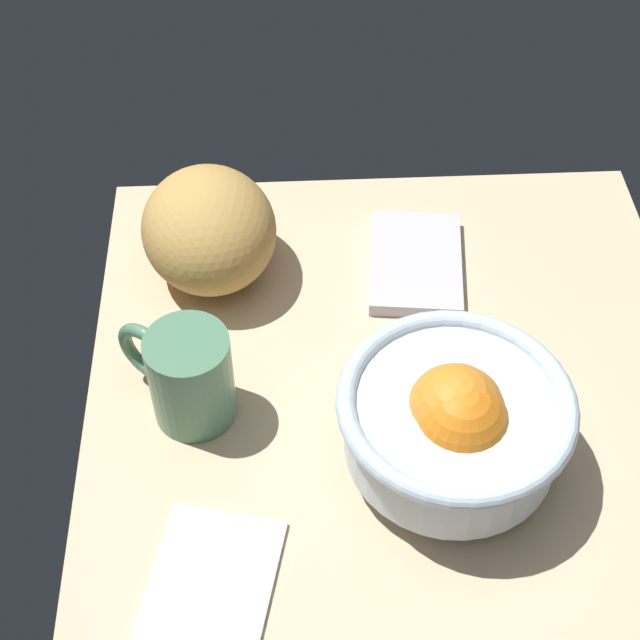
{
  "coord_description": "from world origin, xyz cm",
  "views": [
    {
      "loc": [
        47.24,
        -9.5,
        67.73
      ],
      "look_at": [
        -8.08,
        -6.79,
        5.0
      ],
      "focal_mm": 53.44,
      "sensor_mm": 36.0,
      "label": 1
    }
  ],
  "objects": [
    {
      "name": "ground_plane",
      "position": [
        0.0,
        0.0,
        -1.5
      ],
      "size": [
        65.61,
        55.29,
        3.0
      ],
      "primitive_type": "cube",
      "color": "#D3B58F"
    },
    {
      "name": "fruit_bowl",
      "position": [
        3.88,
        3.3,
        6.12
      ],
      "size": [
        18.94,
        18.94,
        10.79
      ],
      "color": "silver",
      "rests_on": "ground"
    },
    {
      "name": "bread_loaf",
      "position": [
        -19.94,
        -16.85,
        5.28
      ],
      "size": [
        16.63,
        15.05,
        10.57
      ],
      "primitive_type": "ellipsoid",
      "rotation": [
        0.0,
        0.0,
        3.3
      ],
      "color": "tan",
      "rests_on": "ground"
    },
    {
      "name": "napkin_folded",
      "position": [
        15.01,
        -16.38,
        0.45
      ],
      "size": [
        16.02,
        12.39,
        0.91
      ],
      "primitive_type": "cube",
      "rotation": [
        0.0,
        0.0,
        -0.24
      ],
      "color": "silver",
      "rests_on": "ground"
    },
    {
      "name": "napkin_spare",
      "position": [
        -18.89,
        3.26,
        0.74
      ],
      "size": [
        14.27,
        10.39,
        1.47
      ],
      "primitive_type": "cube",
      "rotation": [
        0.0,
        0.0,
        -0.11
      ],
      "color": "silver",
      "rests_on": "ground"
    },
    {
      "name": "mug",
      "position": [
        -2.77,
        -18.27,
        4.58
      ],
      "size": [
        8.85,
        10.31,
        9.17
      ],
      "color": "#528463",
      "rests_on": "ground"
    }
  ]
}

